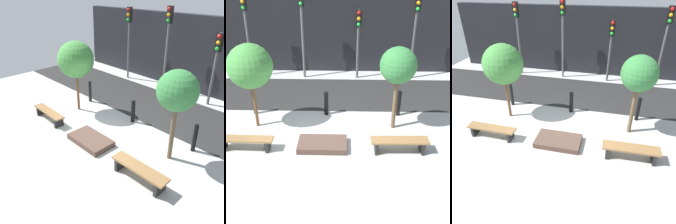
# 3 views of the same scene
# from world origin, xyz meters

# --- Properties ---
(ground_plane) EXTENTS (18.00, 18.00, 0.00)m
(ground_plane) POSITION_xyz_m (0.00, 0.00, 0.00)
(ground_plane) COLOR #B2B2B2
(road_strip) EXTENTS (18.00, 3.27, 0.01)m
(road_strip) POSITION_xyz_m (0.00, 3.71, 0.01)
(road_strip) COLOR #282828
(road_strip) RESTS_ON ground
(building_facade) EXTENTS (16.20, 0.50, 3.77)m
(building_facade) POSITION_xyz_m (0.00, 6.78, 1.88)
(building_facade) COLOR black
(building_facade) RESTS_ON ground
(bench_left) EXTENTS (1.81, 0.43, 0.43)m
(bench_left) POSITION_xyz_m (-2.45, -0.60, 0.31)
(bench_left) COLOR black
(bench_left) RESTS_ON ground
(bench_right) EXTENTS (1.83, 0.49, 0.46)m
(bench_right) POSITION_xyz_m (2.45, -0.60, 0.33)
(bench_right) COLOR black
(bench_right) RESTS_ON ground
(planter_bed) EXTENTS (1.59, 0.94, 0.20)m
(planter_bed) POSITION_xyz_m (0.00, -0.40, 0.10)
(planter_bed) COLOR brown
(planter_bed) RESTS_ON ground
(tree_behind_left_bench) EXTENTS (1.52, 1.52, 3.04)m
(tree_behind_left_bench) POSITION_xyz_m (-2.45, 0.90, 2.27)
(tree_behind_left_bench) COLOR brown
(tree_behind_left_bench) RESTS_ON ground
(tree_behind_right_bench) EXTENTS (1.23, 1.23, 2.97)m
(tree_behind_right_bench) POSITION_xyz_m (2.45, 0.90, 2.33)
(tree_behind_right_bench) COLOR brown
(tree_behind_right_bench) RESTS_ON ground
(bollard_far_left) EXTENTS (0.14, 0.14, 1.03)m
(bollard_far_left) POSITION_xyz_m (-2.77, 1.82, 0.51)
(bollard_far_left) COLOR black
(bollard_far_left) RESTS_ON ground
(bollard_left) EXTENTS (0.16, 0.16, 0.93)m
(bollard_left) POSITION_xyz_m (0.00, 1.82, 0.47)
(bollard_left) COLOR black
(bollard_left) RESTS_ON ground
(bollard_center) EXTENTS (0.15, 0.15, 1.01)m
(bollard_center) POSITION_xyz_m (2.77, 1.82, 0.50)
(bollard_center) COLOR black
(bollard_center) RESTS_ON ground
(traffic_light_west) EXTENTS (0.28, 0.27, 3.98)m
(traffic_light_west) POSITION_xyz_m (-3.89, 5.63, 2.74)
(traffic_light_west) COLOR #5D5D5D
(traffic_light_west) RESTS_ON ground
(traffic_light_mid_west) EXTENTS (0.28, 0.27, 4.17)m
(traffic_light_mid_west) POSITION_xyz_m (-1.30, 5.63, 2.85)
(traffic_light_mid_west) COLOR #616161
(traffic_light_mid_west) RESTS_ON ground
(traffic_light_mid_east) EXTENTS (0.28, 0.27, 3.27)m
(traffic_light_mid_east) POSITION_xyz_m (1.30, 5.63, 2.27)
(traffic_light_mid_east) COLOR #545454
(traffic_light_mid_east) RESTS_ON ground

